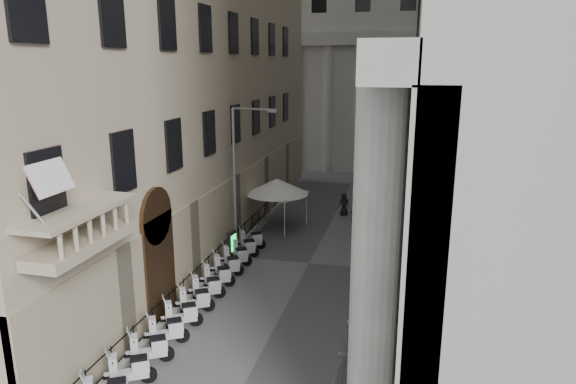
% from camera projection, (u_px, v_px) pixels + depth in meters
% --- Properties ---
extents(far_building, '(22.00, 10.00, 30.00)m').
position_uv_depth(far_building, '(368.00, 16.00, 50.94)').
color(far_building, beige).
rests_on(far_building, ground).
extents(iron_fence, '(0.30, 28.00, 1.40)m').
position_uv_depth(iron_fence, '(226.00, 264.00, 27.30)').
color(iron_fence, black).
rests_on(iron_fence, ground).
extents(blue_awning, '(1.60, 3.00, 3.00)m').
position_uv_depth(blue_awning, '(393.00, 230.00, 32.91)').
color(blue_awning, navy).
rests_on(blue_awning, ground).
extents(scooter_4, '(1.49, 1.19, 1.50)m').
position_uv_depth(scooter_4, '(151.00, 364.00, 18.26)').
color(scooter_4, silver).
rests_on(scooter_4, ground).
extents(scooter_5, '(1.49, 1.19, 1.50)m').
position_uv_depth(scooter_5, '(167.00, 345.00, 19.50)').
color(scooter_5, silver).
rests_on(scooter_5, ground).
extents(scooter_6, '(1.49, 1.19, 1.50)m').
position_uv_depth(scooter_6, '(182.00, 328.00, 20.74)').
color(scooter_6, silver).
rests_on(scooter_6, ground).
extents(scooter_7, '(1.49, 1.19, 1.50)m').
position_uv_depth(scooter_7, '(195.00, 313.00, 21.98)').
color(scooter_7, silver).
rests_on(scooter_7, ground).
extents(scooter_8, '(1.49, 1.19, 1.50)m').
position_uv_depth(scooter_8, '(207.00, 300.00, 23.22)').
color(scooter_8, silver).
rests_on(scooter_8, ground).
extents(scooter_9, '(1.49, 1.19, 1.50)m').
position_uv_depth(scooter_9, '(218.00, 288.00, 24.46)').
color(scooter_9, silver).
rests_on(scooter_9, ground).
extents(scooter_10, '(1.49, 1.19, 1.50)m').
position_uv_depth(scooter_10, '(227.00, 277.00, 25.70)').
color(scooter_10, silver).
rests_on(scooter_10, ground).
extents(scooter_11, '(1.49, 1.19, 1.50)m').
position_uv_depth(scooter_11, '(236.00, 267.00, 26.94)').
color(scooter_11, silver).
rests_on(scooter_11, ground).
extents(scooter_12, '(1.49, 1.19, 1.50)m').
position_uv_depth(scooter_12, '(244.00, 258.00, 28.18)').
color(scooter_12, silver).
rests_on(scooter_12, ground).
extents(scooter_13, '(1.49, 1.19, 1.50)m').
position_uv_depth(scooter_13, '(251.00, 250.00, 29.42)').
color(scooter_13, silver).
rests_on(scooter_13, ground).
extents(barrier_2, '(0.60, 2.40, 1.10)m').
position_uv_depth(barrier_2, '(342.00, 375.00, 17.61)').
color(barrier_2, '#9B9EA2').
rests_on(barrier_2, ground).
extents(barrier_3, '(0.60, 2.40, 1.10)m').
position_uv_depth(barrier_3, '(351.00, 338.00, 19.97)').
color(barrier_3, '#9B9EA2').
rests_on(barrier_3, ground).
extents(barrier_4, '(0.60, 2.40, 1.10)m').
position_uv_depth(barrier_4, '(357.00, 309.00, 22.33)').
color(barrier_4, '#9B9EA2').
rests_on(barrier_4, ground).
extents(barrier_5, '(0.60, 2.40, 1.10)m').
position_uv_depth(barrier_5, '(363.00, 286.00, 24.68)').
color(barrier_5, '#9B9EA2').
rests_on(barrier_5, ground).
extents(barrier_6, '(0.60, 2.40, 1.10)m').
position_uv_depth(barrier_6, '(368.00, 266.00, 27.04)').
color(barrier_6, '#9B9EA2').
rests_on(barrier_6, ground).
extents(barrier_7, '(0.60, 2.40, 1.10)m').
position_uv_depth(barrier_7, '(372.00, 250.00, 29.40)').
color(barrier_7, '#9B9EA2').
rests_on(barrier_7, ground).
extents(security_tent, '(3.99, 3.99, 3.24)m').
position_uv_depth(security_tent, '(274.00, 185.00, 33.39)').
color(security_tent, silver).
rests_on(security_tent, ground).
extents(street_lamp, '(2.64, 0.66, 8.18)m').
position_uv_depth(street_lamp, '(239.00, 170.00, 27.35)').
color(street_lamp, gray).
rests_on(street_lamp, ground).
extents(info_kiosk, '(0.33, 0.77, 1.59)m').
position_uv_depth(info_kiosk, '(232.00, 245.00, 27.80)').
color(info_kiosk, black).
rests_on(info_kiosk, ground).
extents(pedestrian_a, '(0.69, 0.56, 1.65)m').
position_uv_depth(pedestrian_a, '(355.00, 216.00, 33.01)').
color(pedestrian_a, '#0C1533').
rests_on(pedestrian_a, ground).
extents(pedestrian_b, '(0.91, 0.78, 1.60)m').
position_uv_depth(pedestrian_b, '(368.00, 213.00, 33.80)').
color(pedestrian_b, black).
rests_on(pedestrian_b, ground).
extents(pedestrian_c, '(0.93, 0.81, 1.59)m').
position_uv_depth(pedestrian_c, '(344.00, 204.00, 35.89)').
color(pedestrian_c, black).
rests_on(pedestrian_c, ground).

